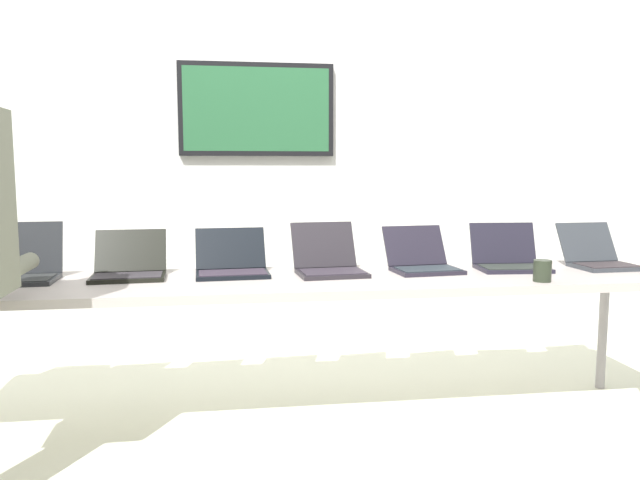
% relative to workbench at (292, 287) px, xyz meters
% --- Properties ---
extents(ground, '(8.00, 8.00, 0.04)m').
position_rel_workbench_xyz_m(ground, '(0.00, 0.00, -0.70)').
color(ground, silver).
extents(back_wall, '(8.00, 0.11, 2.43)m').
position_rel_workbench_xyz_m(back_wall, '(-0.00, 1.13, 0.54)').
color(back_wall, silver).
rests_on(back_wall, ground).
extents(workbench, '(3.78, 0.70, 0.73)m').
position_rel_workbench_xyz_m(workbench, '(0.00, 0.00, 0.00)').
color(workbench, '#B1A5A2').
rests_on(workbench, ground).
extents(laptop_station_0, '(0.37, 0.33, 0.26)m').
position_rel_workbench_xyz_m(laptop_station_0, '(-1.26, 0.11, 0.10)').
color(laptop_station_0, '#25282B').
rests_on(laptop_station_0, workbench).
extents(laptop_station_1, '(0.36, 0.35, 0.22)m').
position_rel_workbench_xyz_m(laptop_station_1, '(-0.77, 0.13, 0.09)').
color(laptop_station_1, black).
rests_on(laptop_station_1, workbench).
extents(laptop_station_2, '(0.37, 0.36, 0.22)m').
position_rel_workbench_xyz_m(laptop_station_2, '(-0.28, 0.14, 0.09)').
color(laptop_station_2, black).
rests_on(laptop_station_2, workbench).
extents(laptop_station_3, '(0.36, 0.39, 0.24)m').
position_rel_workbench_xyz_m(laptop_station_3, '(0.20, 0.11, 0.10)').
color(laptop_station_3, '#262328').
rests_on(laptop_station_3, workbench).
extents(laptop_station_4, '(0.36, 0.37, 0.22)m').
position_rel_workbench_xyz_m(laptop_station_4, '(0.68, 0.12, 0.09)').
color(laptop_station_4, '#231F2B').
rests_on(laptop_station_4, workbench).
extents(laptop_station_5, '(0.37, 0.32, 0.23)m').
position_rel_workbench_xyz_m(laptop_station_5, '(1.14, 0.11, 0.10)').
color(laptop_station_5, '#201E2B').
rests_on(laptop_station_5, workbench).
extents(laptop_station_6, '(0.33, 0.37, 0.22)m').
position_rel_workbench_xyz_m(laptop_station_6, '(1.65, 0.11, 0.09)').
color(laptop_station_6, '#34383E').
rests_on(laptop_station_6, workbench).
extents(coffee_mug, '(0.08, 0.08, 0.10)m').
position_rel_workbench_xyz_m(coffee_mug, '(1.14, -0.25, 0.09)').
color(coffee_mug, '#293123').
rests_on(coffee_mug, workbench).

